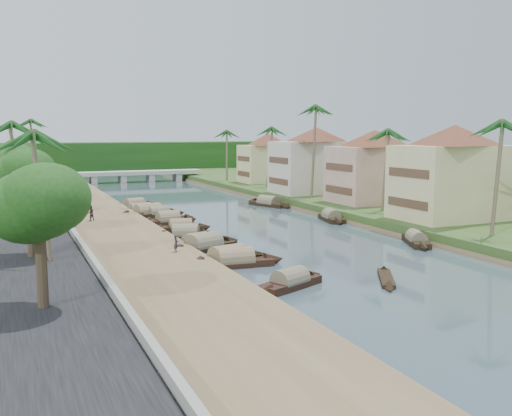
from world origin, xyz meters
name	(u,v)px	position (x,y,z in m)	size (l,w,h in m)	color
ground	(288,239)	(0.00, 0.00, 0.00)	(220.00, 220.00, 0.00)	#384B54
left_bank	(95,218)	(-16.00, 20.00, 0.40)	(10.00, 180.00, 0.80)	brown
right_bank	(343,202)	(19.00, 20.00, 0.60)	(16.00, 180.00, 1.20)	#28471C
road	(18,219)	(-24.50, 20.00, 0.70)	(8.00, 180.00, 1.40)	black
retaining_wall	(58,212)	(-20.20, 20.00, 1.35)	(0.40, 180.00, 1.10)	gray
treeline	(113,158)	(0.00, 100.00, 4.00)	(120.00, 14.00, 8.00)	#143B10
bridge	(136,174)	(0.00, 72.00, 1.72)	(28.00, 4.00, 2.40)	#A5A59A
building_near	(453,171)	(18.99, -2.00, 6.38)	(14.85, 14.85, 10.20)	beige
building_mid	(374,166)	(19.99, 14.00, 6.13)	(14.11, 14.11, 9.70)	#D3AA95
building_far	(316,159)	(18.99, 28.00, 6.38)	(15.59, 15.59, 10.20)	beige
building_distant	(268,157)	(19.99, 48.00, 5.88)	(12.62, 12.62, 9.20)	beige
sampan_0	(290,282)	(-8.03, -16.15, 0.41)	(7.22, 4.28, 1.95)	black
sampan_1	(228,259)	(-9.44, -7.88, 0.42)	(8.21, 3.32, 2.36)	black
sampan_2	(235,261)	(-9.16, -8.69, 0.42)	(8.61, 2.49, 2.24)	black
sampan_3	(204,246)	(-9.44, -1.83, 0.42)	(8.96, 5.22, 2.39)	black
sampan_4	(196,243)	(-9.70, -0.37, 0.41)	(6.80, 3.53, 1.95)	black
sampan_5	(184,235)	(-9.47, 4.48, 0.41)	(6.85, 3.62, 2.15)	black
sampan_6	(186,235)	(-9.28, 4.19, 0.41)	(7.06, 4.55, 2.13)	black
sampan_7	(180,227)	(-8.52, 8.92, 0.41)	(7.04, 2.23, 1.89)	black
sampan_8	(168,220)	(-8.48, 14.21, 0.42)	(7.49, 2.35, 2.28)	black
sampan_9	(159,214)	(-8.12, 19.94, 0.41)	(7.43, 2.64, 1.89)	black
sampan_10	(141,211)	(-9.71, 23.36, 0.41)	(7.48, 2.25, 2.06)	black
sampan_11	(148,213)	(-9.31, 20.77, 0.42)	(9.31, 3.68, 2.56)	black
sampan_12	(140,210)	(-9.67, 23.99, 0.41)	(8.60, 2.42, 2.04)	black
sampan_13	(135,205)	(-9.16, 29.79, 0.41)	(7.48, 3.61, 2.04)	black
sampan_14	(416,240)	(9.97, -7.27, 0.41)	(4.44, 7.41, 1.88)	black
sampan_15	(331,217)	(10.15, 8.53, 0.41)	(3.13, 7.71, 2.05)	black
sampan_16	(269,203)	(9.09, 24.25, 0.42)	(4.53, 9.30, 2.24)	black
canoe_0	(386,279)	(-0.69, -17.02, 0.10)	(4.39, 6.33, 0.91)	black
canoe_1	(195,243)	(-9.37, 1.13, 0.10)	(4.72, 3.04, 0.80)	black
canoe_2	(170,217)	(-7.05, 18.64, 0.10)	(5.91, 2.81, 0.87)	black
palm_0	(499,125)	(15.00, -11.70, 11.22)	(3.20, 3.20, 11.82)	brown
palm_1	(385,133)	(16.00, 6.28, 10.54)	(3.20, 3.20, 11.11)	brown
palm_2	(313,109)	(15.00, 21.94, 13.89)	(3.20, 3.20, 14.61)	brown
palm_3	(268,130)	(16.00, 39.36, 11.08)	(3.20, 3.20, 11.66)	brown
palm_4	(42,136)	(-23.00, -7.07, 10.30)	(3.20, 3.20, 10.66)	brown
palm_5	(20,126)	(-24.00, 12.30, 11.22)	(3.20, 3.20, 11.60)	brown
palm_6	(33,138)	(-22.00, 30.19, 9.84)	(3.20, 3.20, 10.19)	brown
palm_7	(227,132)	(14.00, 54.21, 10.57)	(3.20, 3.20, 11.14)	brown
palm_8	(34,122)	(-20.50, 58.75, 12.41)	(3.20, 3.20, 12.84)	brown
tree_0	(38,205)	(-24.00, -18.71, 6.84)	(4.57, 4.57, 7.42)	#4D3D2C
tree_1	(29,196)	(-24.00, -5.15, 5.96)	(4.56, 4.56, 6.52)	#4D3D2C
tree_2	(23,174)	(-24.00, 7.59, 6.76)	(5.02, 5.02, 7.52)	#4D3D2C
tree_3	(20,171)	(-24.00, 21.66, 6.18)	(4.53, 4.53, 6.73)	#4D3D2C
tree_4	(17,160)	(-24.00, 38.76, 6.64)	(4.71, 4.71, 7.27)	#4D3D2C
tree_5	(15,153)	(-24.00, 51.60, 7.16)	(5.12, 5.12, 7.96)	#4D3D2C
tree_6	(342,159)	(24.00, 28.39, 6.30)	(4.56, 4.56, 7.07)	#4D3D2C
person_near	(176,243)	(-12.95, -5.11, 1.52)	(0.53, 0.35, 1.44)	#2C2A32
person_far	(91,213)	(-17.11, 14.93, 1.66)	(0.84, 0.65, 1.72)	#2B281E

